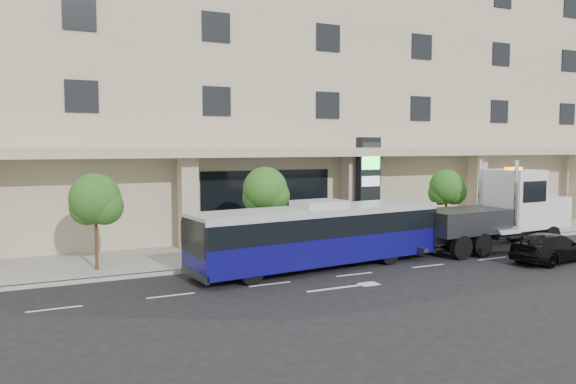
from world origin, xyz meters
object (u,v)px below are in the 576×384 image
object	(u,v)px
city_bus	(319,234)
tow_truck	(500,212)
black_sedan	(552,248)
signage_pylon	(368,187)

from	to	relation	value
city_bus	tow_truck	xyz separation A→B (m)	(11.12, 0.08, 0.41)
tow_truck	black_sedan	size ratio (longest dim) A/B	2.22
city_bus	signage_pylon	distance (m)	8.61
city_bus	black_sedan	xyz separation A→B (m)	(10.73, -3.55, -0.88)
black_sedan	tow_truck	bearing A→B (deg)	-13.30
city_bus	black_sedan	size ratio (longest dim) A/B	2.60
city_bus	signage_pylon	size ratio (longest dim) A/B	2.10
tow_truck	signage_pylon	world-z (taller)	signage_pylon
tow_truck	signage_pylon	size ratio (longest dim) A/B	1.79
tow_truck	signage_pylon	xyz separation A→B (m)	(-4.78, 5.53, 1.17)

